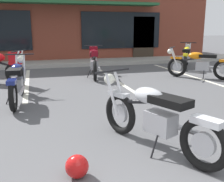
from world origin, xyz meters
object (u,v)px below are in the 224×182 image
at_px(motorcycle_foreground_classic, 155,116).
at_px(motorcycle_blue_standard, 17,81).
at_px(motorcycle_black_cruiser, 186,56).
at_px(motorcycle_silver_naked, 94,60).
at_px(helmet_on_pavement, 77,166).
at_px(motorcycle_cream_vintage, 199,64).

height_order(motorcycle_foreground_classic, motorcycle_blue_standard, same).
height_order(motorcycle_black_cruiser, motorcycle_blue_standard, same).
height_order(motorcycle_silver_naked, helmet_on_pavement, motorcycle_silver_naked).
xyz_separation_m(motorcycle_black_cruiser, motorcycle_cream_vintage, (-0.78, -2.06, 0.00)).
relative_size(motorcycle_silver_naked, motorcycle_blue_standard, 0.99).
relative_size(motorcycle_black_cruiser, motorcycle_blue_standard, 0.87).
relative_size(motorcycle_black_cruiser, motorcycle_silver_naked, 0.87).
xyz_separation_m(motorcycle_foreground_classic, helmet_on_pavement, (-1.12, -0.43, -0.33)).
xyz_separation_m(motorcycle_black_cruiser, helmet_on_pavement, (-5.47, -6.82, -0.33)).
distance_m(motorcycle_silver_naked, helmet_on_pavement, 6.25).
distance_m(motorcycle_black_cruiser, motorcycle_silver_naked, 4.01).
bearing_deg(motorcycle_cream_vintage, helmet_on_pavement, -134.55).
relative_size(motorcycle_blue_standard, motorcycle_cream_vintage, 1.22).
bearing_deg(motorcycle_blue_standard, motorcycle_silver_naked, 48.68).
bearing_deg(helmet_on_pavement, motorcycle_foreground_classic, 21.10).
bearing_deg(helmet_on_pavement, motorcycle_black_cruiser, 51.25).
relative_size(motorcycle_black_cruiser, helmet_on_pavement, 7.03).
height_order(motorcycle_blue_standard, motorcycle_cream_vintage, same).
distance_m(motorcycle_blue_standard, motorcycle_cream_vintage, 5.61).
bearing_deg(motorcycle_foreground_classic, motorcycle_black_cruiser, 55.70).
bearing_deg(motorcycle_foreground_classic, helmet_on_pavement, -158.90).
height_order(motorcycle_blue_standard, helmet_on_pavement, motorcycle_blue_standard).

